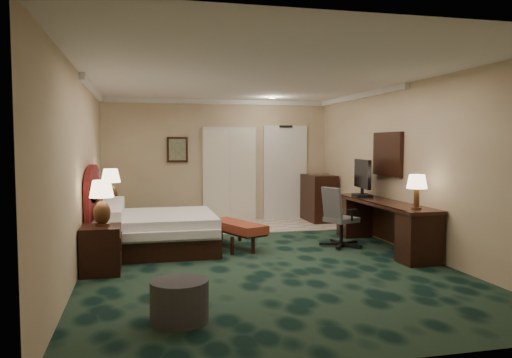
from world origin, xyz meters
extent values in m
cube|color=black|center=(0.00, 0.00, 0.00)|extent=(5.00, 7.50, 0.00)
cube|color=silver|center=(0.00, 0.00, 2.70)|extent=(5.00, 7.50, 0.00)
cube|color=tan|center=(0.00, 3.75, 1.35)|extent=(5.00, 0.00, 2.70)
cube|color=tan|center=(0.00, -3.75, 1.35)|extent=(5.00, 0.00, 2.70)
cube|color=tan|center=(-2.50, 0.00, 1.35)|extent=(0.00, 7.50, 2.70)
cube|color=tan|center=(2.50, 0.00, 1.35)|extent=(0.00, 7.50, 2.70)
cube|color=#BDAE9C|center=(0.90, 2.90, 0.01)|extent=(3.20, 1.70, 0.01)
cube|color=white|center=(1.55, 3.72, 1.05)|extent=(1.02, 0.06, 2.18)
cube|color=silver|center=(0.25, 3.71, 1.05)|extent=(1.20, 0.06, 2.10)
cube|color=#43594E|center=(-0.90, 3.71, 1.60)|extent=(0.45, 0.06, 0.55)
cube|color=white|center=(2.46, 0.60, 1.55)|extent=(0.05, 0.95, 0.75)
cube|color=silver|center=(-1.46, 0.88, 0.30)|extent=(1.87, 1.74, 0.59)
cube|color=black|center=(-2.23, -0.41, 0.32)|extent=(0.51, 0.58, 0.63)
cube|color=black|center=(-2.24, 2.26, 0.30)|extent=(0.48, 0.55, 0.60)
cube|color=brown|center=(-0.16, 0.82, 0.21)|extent=(0.89, 1.33, 0.43)
cylinder|color=#2B2B32|center=(-1.36, -2.47, 0.20)|extent=(0.63, 0.63, 0.40)
cube|color=black|center=(2.19, 0.22, 0.39)|extent=(0.58, 2.71, 0.78)
cube|color=black|center=(2.15, 0.92, 1.11)|extent=(0.21, 0.86, 0.67)
cube|color=black|center=(2.18, 3.20, 0.52)|extent=(0.55, 0.98, 1.04)
camera|label=1|loc=(-1.72, -7.25, 1.72)|focal=35.00mm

